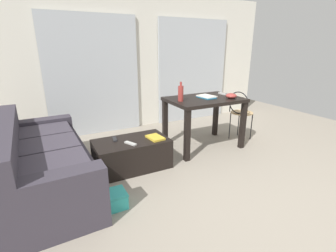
{
  "coord_description": "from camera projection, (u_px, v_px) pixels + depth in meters",
  "views": [
    {
      "loc": [
        -1.87,
        -1.43,
        1.53
      ],
      "look_at": [
        -0.31,
        1.57,
        0.43
      ],
      "focal_mm": 26.3,
      "sensor_mm": 36.0,
      "label": 1
    }
  ],
  "objects": [
    {
      "name": "ground_plane",
      "position": [
        202.0,
        160.0,
        3.46
      ],
      "size": [
        7.39,
        7.39,
        0.0
      ],
      "primitive_type": "plane",
      "color": "gray"
    },
    {
      "name": "wall_back",
      "position": [
        146.0,
        62.0,
        4.71
      ],
      "size": [
        5.34,
        0.1,
        2.47
      ],
      "primitive_type": "cube",
      "color": "silver",
      "rests_on": "ground"
    },
    {
      "name": "curtains",
      "position": [
        148.0,
        74.0,
        4.71
      ],
      "size": [
        3.65,
        0.03,
        2.05
      ],
      "color": "#B2B7BC",
      "rests_on": "ground"
    },
    {
      "name": "couch",
      "position": [
        42.0,
        163.0,
        2.69
      ],
      "size": [
        0.92,
        1.98,
        0.8
      ],
      "color": "#38333D",
      "rests_on": "ground"
    },
    {
      "name": "coffee_table",
      "position": [
        132.0,
        154.0,
        3.21
      ],
      "size": [
        0.94,
        0.54,
        0.38
      ],
      "color": "black",
      "rests_on": "ground"
    },
    {
      "name": "craft_table",
      "position": [
        204.0,
        106.0,
        3.76
      ],
      "size": [
        1.1,
        0.77,
        0.78
      ],
      "color": "black",
      "rests_on": "ground"
    },
    {
      "name": "wire_chair",
      "position": [
        240.0,
        110.0,
        4.06
      ],
      "size": [
        0.36,
        0.39,
        0.84
      ],
      "color": "tan",
      "rests_on": "ground"
    },
    {
      "name": "bottle_near",
      "position": [
        181.0,
        93.0,
        3.48
      ],
      "size": [
        0.08,
        0.08,
        0.27
      ],
      "color": "#99332D",
      "rests_on": "craft_table"
    },
    {
      "name": "bowl",
      "position": [
        231.0,
        96.0,
        3.69
      ],
      "size": [
        0.16,
        0.16,
        0.08
      ],
      "primitive_type": "ellipsoid",
      "color": "#9E3833",
      "rests_on": "craft_table"
    },
    {
      "name": "book_stack",
      "position": [
        206.0,
        97.0,
        3.74
      ],
      "size": [
        0.24,
        0.3,
        0.03
      ],
      "color": "#1E668C",
      "rests_on": "craft_table"
    },
    {
      "name": "tv_remote_on_table",
      "position": [
        222.0,
        94.0,
        3.99
      ],
      "size": [
        0.06,
        0.17,
        0.02
      ],
      "primitive_type": "cube",
      "rotation": [
        0.0,
        0.0,
        -0.05
      ],
      "color": "#B7B7B2",
      "rests_on": "craft_table"
    },
    {
      "name": "tv_remote_primary",
      "position": [
        115.0,
        139.0,
        3.16
      ],
      "size": [
        0.07,
        0.16,
        0.02
      ],
      "primitive_type": "cube",
      "rotation": [
        0.0,
        0.0,
        -0.17
      ],
      "color": "#232326",
      "rests_on": "coffee_table"
    },
    {
      "name": "tv_remote_secondary",
      "position": [
        131.0,
        143.0,
        3.02
      ],
      "size": [
        0.12,
        0.18,
        0.02
      ],
      "primitive_type": "cube",
      "rotation": [
        0.0,
        0.0,
        0.44
      ],
      "color": "#B7B7B2",
      "rests_on": "coffee_table"
    },
    {
      "name": "magazine",
      "position": [
        155.0,
        138.0,
        3.2
      ],
      "size": [
        0.19,
        0.26,
        0.03
      ],
      "primitive_type": "cube",
      "rotation": [
        0.0,
        0.0,
        0.11
      ],
      "color": "gold",
      "rests_on": "coffee_table"
    },
    {
      "name": "shoebox",
      "position": [
        111.0,
        201.0,
        2.42
      ],
      "size": [
        0.31,
        0.23,
        0.16
      ],
      "color": "#33B2AD",
      "rests_on": "ground"
    }
  ]
}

